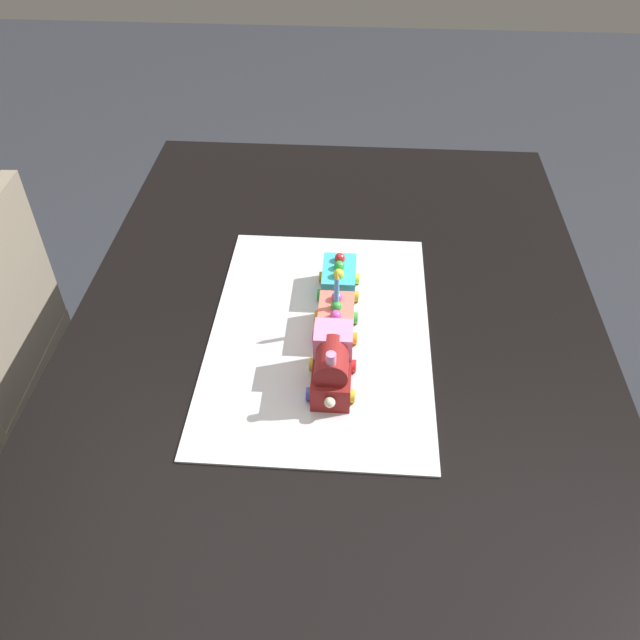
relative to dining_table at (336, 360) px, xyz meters
The scene contains 7 objects.
ground_plane 0.63m from the dining_table, ahead, with size 8.00×8.00×0.00m, color #2D3038.
dining_table is the anchor object (origin of this frame).
cake_board 0.12m from the dining_table, 143.29° to the left, with size 0.60×0.40×0.00m, color silver.
cake_locomotive 0.23m from the dining_table, behind, with size 0.14×0.08×0.12m.
cake_car_flatbed_coral 0.14m from the dining_table, behind, with size 0.10×0.08×0.07m.
cake_car_hopper_turquoise 0.16m from the dining_table, ahead, with size 0.10×0.08×0.07m.
birthday_candle 0.22m from the dining_table, behind, with size 0.01×0.01×0.06m.
Camera 1 is at (-0.90, -0.03, 1.56)m, focal length 36.26 mm.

